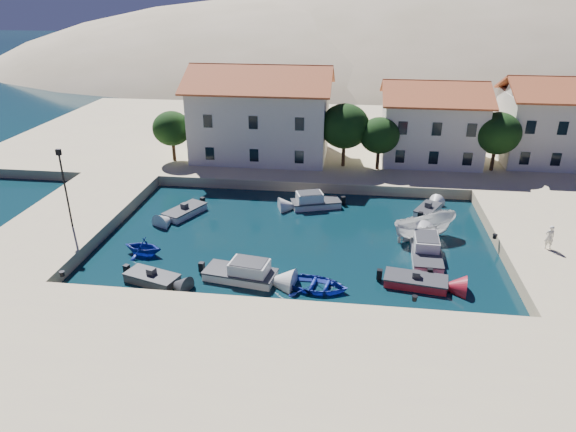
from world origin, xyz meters
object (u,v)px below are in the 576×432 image
Objects in this scene: cabin_cruiser_east at (426,252)px; pedestrian at (549,237)px; building_mid at (432,120)px; boat_east at (423,238)px; building_right at (549,119)px; rowboat_south at (316,289)px; cabin_cruiser_south at (240,273)px; building_left at (261,111)px; lamppost at (64,181)px.

cabin_cruiser_east is 8.60m from pedestrian.
building_mid is 2.04× the size of cabin_cruiser_east.
cabin_cruiser_east is 0.94× the size of boat_east.
building_right is 1.84× the size of cabin_cruiser_east.
rowboat_south is 9.21m from cabin_cruiser_east.
pedestrian is (21.24, 5.29, 1.42)m from cabin_cruiser_south.
boat_east is at bearing -97.20° from building_mid.
building_left is 2.86× the size of cabin_cruiser_east.
lamppost is 1.21× the size of cabin_cruiser_east.
lamppost is 35.67m from pedestrian.
lamppost is 20.68m from rowboat_south.
building_right reaches higher than lamppost.
building_right is (30.00, 2.00, -0.46)m from building_left.
pedestrian is (8.26, -2.59, 1.89)m from boat_east.
pedestrian is at bearing -135.55° from boat_east.
building_mid is at bearing 35.45° from lamppost.
building_right reaches higher than cabin_cruiser_south.
building_right is 35.29m from rowboat_south.
building_mid is 30.02m from cabin_cruiser_south.
building_left is 2.36× the size of lamppost.
building_left is at bearing 105.60° from cabin_cruiser_south.
building_right is 1.52× the size of lamppost.
cabin_cruiser_south is at bearing 111.80° from cabin_cruiser_east.
building_left is 30.07m from building_right.
building_right is at bearing 27.93° from lamppost.
pedestrian is (-5.96, -21.15, -3.58)m from building_right.
building_mid is 1.11× the size of building_right.
pedestrian reaches higher than cabin_cruiser_east.
building_left reaches higher than rowboat_south.
cabin_cruiser_east is (-14.41, -21.86, -5.00)m from building_right.
boat_east is (7.80, 8.47, 0.00)m from rowboat_south.
building_right is 38.26m from cabin_cruiser_south.
building_mid reaches higher than lamppost.
boat_east is at bearing 7.19° from lamppost.
lamppost reaches higher than boat_east.
building_mid reaches higher than pedestrian.
building_right is at bearing -29.87° from rowboat_south.
building_right is at bearing 3.81° from building_left.
rowboat_south is 0.82× the size of cabin_cruiser_east.
lamppost is (-29.50, -21.00, -0.47)m from building_mid.
building_right is at bearing 4.76° from building_mid.
lamppost is 1.22× the size of cabin_cruiser_south.
boat_east is (27.28, 3.44, -4.75)m from lamppost.
lamppost reaches higher than cabin_cruiser_south.
building_right reaches higher than cabin_cruiser_east.
rowboat_south is 17.20m from pedestrian.
building_mid is 21.52m from cabin_cruiser_east.
building_mid is 12.04m from building_right.
building_left is at bearing 15.50° from boat_east.
cabin_cruiser_south is at bearing -120.85° from building_mid.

